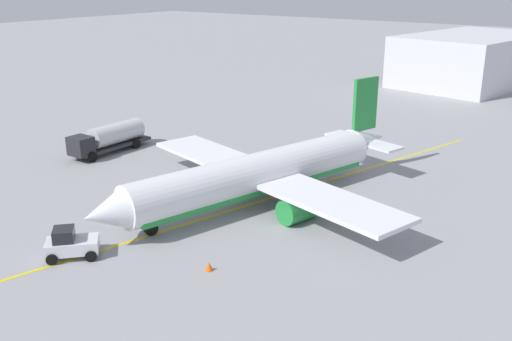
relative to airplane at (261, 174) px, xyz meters
name	(u,v)px	position (x,y,z in m)	size (l,w,h in m)	color
ground_plane	(256,203)	(0.51, -0.13, -2.57)	(400.00, 400.00, 0.00)	#939399
airplane	(261,174)	(0.00, 0.00, 0.00)	(32.31, 29.36, 9.49)	white
fuel_tanker	(109,137)	(-2.29, -22.36, -0.85)	(10.06, 2.85, 3.15)	#2D2D33
pushback_tug	(71,244)	(16.41, -4.77, -1.56)	(4.06, 4.00, 2.20)	silver
refueling_worker	(184,148)	(-6.38, -14.92, -1.75)	(0.60, 0.63, 1.71)	navy
safety_cone_nose	(209,266)	(12.26, 4.44, -2.26)	(0.56, 0.56, 0.62)	#F2590F
distant_hangar	(472,59)	(-69.94, -2.66, 1.83)	(32.31, 22.72, 8.81)	silver
taxi_line_marking	(256,203)	(0.51, -0.13, -2.57)	(64.20, 0.30, 0.01)	yellow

